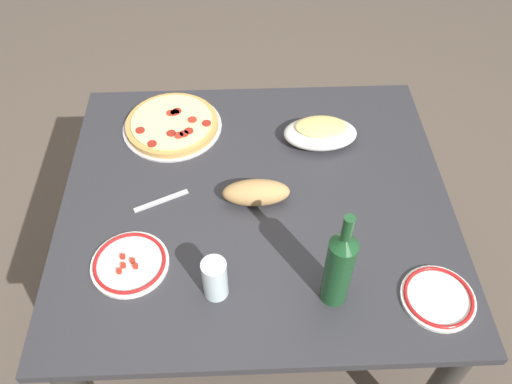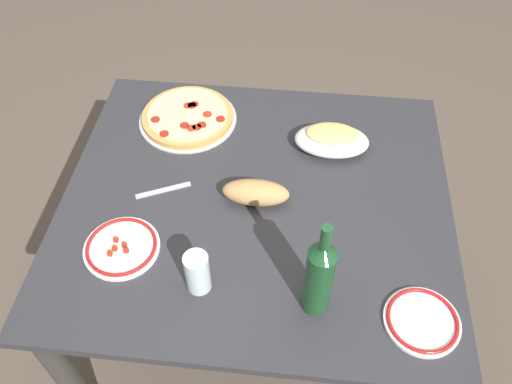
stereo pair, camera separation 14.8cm
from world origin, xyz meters
name	(u,v)px [view 1 (the left image)]	position (x,y,z in m)	size (l,w,h in m)	color
ground_plane	(256,316)	(0.00, 0.00, 0.00)	(8.00, 8.00, 0.00)	brown
dining_table	(256,223)	(0.00, 0.00, 0.63)	(1.17, 1.05, 0.75)	#2D2D33
pepperoni_pizza	(172,124)	(-0.27, 0.33, 0.77)	(0.34, 0.34, 0.03)	#B7B7BC
baked_pasta_dish	(320,132)	(0.22, 0.24, 0.80)	(0.24, 0.15, 0.08)	white
wine_bottle	(339,267)	(0.19, -0.33, 0.89)	(0.07, 0.07, 0.33)	#194723
water_glass	(215,279)	(-0.12, -0.31, 0.82)	(0.06, 0.06, 0.13)	silver
side_plate_near	(438,297)	(0.46, -0.36, 0.76)	(0.19, 0.19, 0.02)	white
side_plate_far	(130,263)	(-0.35, -0.22, 0.76)	(0.21, 0.21, 0.02)	white
bread_loaf	(255,193)	(0.00, -0.01, 0.79)	(0.20, 0.08, 0.08)	tan
fork_right	(161,202)	(-0.28, 0.00, 0.76)	(0.17, 0.02, 0.01)	#B7B7BC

